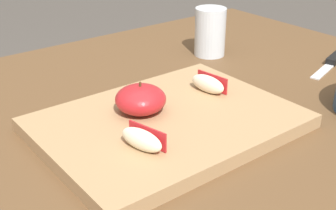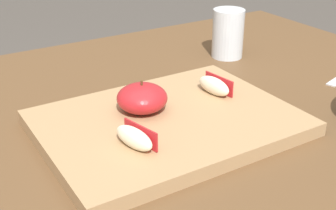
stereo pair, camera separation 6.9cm
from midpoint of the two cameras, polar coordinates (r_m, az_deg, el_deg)
dining_table at (r=0.77m, az=-2.90°, el=-9.05°), size 1.37×0.88×0.73m
cutting_board at (r=0.70m, az=2.81°, el=-2.33°), size 0.39×0.28×0.02m
apple_half_skin_up at (r=0.71m, az=-0.49°, el=0.82°), size 0.08×0.08×0.05m
apple_wedge_left at (r=0.78m, az=8.37°, el=2.36°), size 0.03×0.07×0.03m
apple_wedge_middle at (r=0.61m, az=-0.99°, el=-4.20°), size 0.04×0.07×0.03m
drinking_glass_water at (r=1.01m, az=9.51°, el=8.81°), size 0.07×0.07×0.10m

